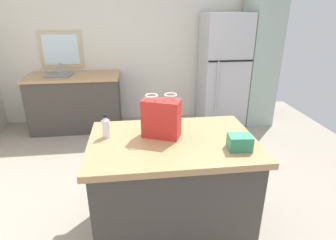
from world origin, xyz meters
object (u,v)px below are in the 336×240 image
tall_cabinet (259,62)px  kitchen_island (172,186)px  small_box (240,142)px  shopping_bag (161,118)px  bottle (106,127)px  refrigerator (223,71)px

tall_cabinet → kitchen_island: bearing=-126.3°
kitchen_island → small_box: size_ratio=7.88×
shopping_bag → bottle: 0.46m
tall_cabinet → small_box: (-1.34, -2.69, -0.08)m
shopping_bag → small_box: (0.56, -0.30, -0.10)m
kitchen_island → tall_cabinet: tall_cabinet is taller
kitchen_island → small_box: (0.47, -0.22, 0.51)m
kitchen_island → bottle: size_ratio=6.66×
kitchen_island → bottle: (-0.53, 0.12, 0.54)m
tall_cabinet → bottle: (-2.34, -2.35, -0.05)m
tall_cabinet → shopping_bag: tall_cabinet is taller
tall_cabinet → refrigerator: bearing=-180.0°
refrigerator → tall_cabinet: size_ratio=0.88×
refrigerator → tall_cabinet: bearing=0.0°
refrigerator → small_box: refrigerator is taller
shopping_bag → kitchen_island: bearing=-43.4°
kitchen_island → bottle: 0.77m
bottle → tall_cabinet: bearing=45.1°
shopping_bag → small_box: 0.64m
shopping_bag → bottle: (-0.45, 0.04, -0.07)m
kitchen_island → refrigerator: 2.79m
small_box → bottle: (-1.00, 0.34, 0.03)m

